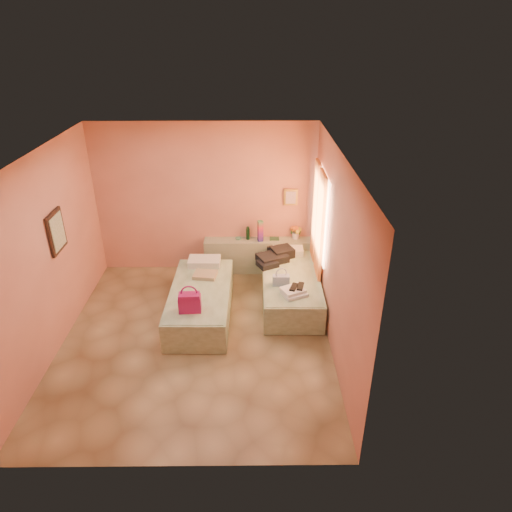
% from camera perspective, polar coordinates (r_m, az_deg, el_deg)
% --- Properties ---
extents(ground, '(4.50, 4.50, 0.00)m').
position_cam_1_polar(ground, '(7.11, -7.39, -10.10)').
color(ground, tan).
rests_on(ground, ground).
extents(room_walls, '(4.02, 4.51, 2.81)m').
position_cam_1_polar(room_walls, '(6.69, -6.03, 5.15)').
color(room_walls, tan).
rests_on(room_walls, ground).
extents(headboard_ledge, '(2.05, 0.30, 0.65)m').
position_cam_1_polar(headboard_ledge, '(8.67, 0.37, 0.08)').
color(headboard_ledge, gray).
rests_on(headboard_ledge, ground).
extents(bed_left, '(0.92, 2.01, 0.50)m').
position_cam_1_polar(bed_left, '(7.47, -6.92, -5.70)').
color(bed_left, '#B1CAA3').
rests_on(bed_left, ground).
extents(bed_right, '(0.92, 2.01, 0.50)m').
position_cam_1_polar(bed_right, '(7.81, 4.34, -3.93)').
color(bed_right, '#B1CAA3').
rests_on(bed_right, ground).
extents(water_bottle, '(0.08, 0.08, 0.24)m').
position_cam_1_polar(water_bottle, '(8.51, -1.02, 2.87)').
color(water_bottle, '#153C21').
rests_on(water_bottle, headboard_ledge).
extents(rainbow_box, '(0.11, 0.11, 0.40)m').
position_cam_1_polar(rainbow_box, '(8.40, 0.55, 3.14)').
color(rainbow_box, '#A11358').
rests_on(rainbow_box, headboard_ledge).
extents(small_dish, '(0.13, 0.13, 0.03)m').
position_cam_1_polar(small_dish, '(8.56, -2.21, 2.22)').
color(small_dish, '#4F9273').
rests_on(small_dish, headboard_ledge).
extents(green_book, '(0.18, 0.13, 0.03)m').
position_cam_1_polar(green_book, '(8.55, 2.31, 2.18)').
color(green_book, '#294D32').
rests_on(green_book, headboard_ledge).
extents(flower_vase, '(0.28, 0.28, 0.29)m').
position_cam_1_polar(flower_vase, '(8.56, 4.99, 3.11)').
color(flower_vase, silver).
rests_on(flower_vase, headboard_ledge).
extents(magenta_handbag, '(0.33, 0.20, 0.30)m').
position_cam_1_polar(magenta_handbag, '(6.74, -8.28, -5.71)').
color(magenta_handbag, '#A11358').
rests_on(magenta_handbag, bed_left).
extents(khaki_garment, '(0.41, 0.35, 0.06)m').
position_cam_1_polar(khaki_garment, '(7.64, -6.37, -2.35)').
color(khaki_garment, tan).
rests_on(khaki_garment, bed_left).
extents(clothes_pile, '(0.72, 0.72, 0.17)m').
position_cam_1_polar(clothes_pile, '(8.06, 2.38, -0.12)').
color(clothes_pile, black).
rests_on(clothes_pile, bed_right).
extents(blue_handbag, '(0.27, 0.12, 0.17)m').
position_cam_1_polar(blue_handbag, '(7.35, 3.15, -3.04)').
color(blue_handbag, '#3C5C90').
rests_on(blue_handbag, bed_right).
extents(towel_stack, '(0.44, 0.42, 0.10)m').
position_cam_1_polar(towel_stack, '(7.12, 4.79, -4.51)').
color(towel_stack, white).
rests_on(towel_stack, bed_right).
extents(sandal_pair, '(0.24, 0.28, 0.02)m').
position_cam_1_polar(sandal_pair, '(7.14, 5.17, -3.87)').
color(sandal_pair, black).
rests_on(sandal_pair, towel_stack).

